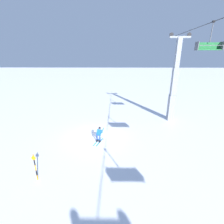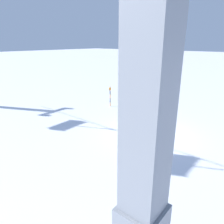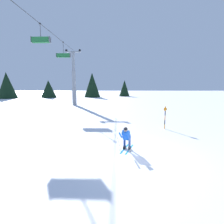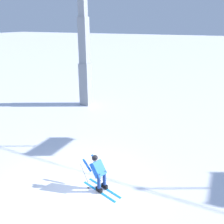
{
  "view_description": "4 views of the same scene",
  "coord_description": "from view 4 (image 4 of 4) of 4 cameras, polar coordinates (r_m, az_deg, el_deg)",
  "views": [
    {
      "loc": [
        14.55,
        2.05,
        7.72
      ],
      "look_at": [
        0.99,
        1.78,
        3.07
      ],
      "focal_mm": 25.08,
      "sensor_mm": 36.0,
      "label": 1
    },
    {
      "loc": [
        -6.49,
        11.95,
        6.06
      ],
      "look_at": [
        1.34,
        2.49,
        1.9
      ],
      "focal_mm": 33.6,
      "sensor_mm": 36.0,
      "label": 2
    },
    {
      "loc": [
        -9.2,
        1.05,
        3.74
      ],
      "look_at": [
        1.31,
        1.35,
        2.19
      ],
      "focal_mm": 28.71,
      "sensor_mm": 36.0,
      "label": 3
    },
    {
      "loc": [
        4.78,
        -6.51,
        6.23
      ],
      "look_at": [
        1.04,
        1.37,
        2.99
      ],
      "focal_mm": 38.75,
      "sensor_mm": 36.0,
      "label": 4
    }
  ],
  "objects": [
    {
      "name": "ground_plane",
      "position": [
        10.19,
        -9.04,
        -17.58
      ],
      "size": [
        260.0,
        260.0,
        0.0
      ],
      "primitive_type": "plane",
      "color": "white"
    },
    {
      "name": "skier_carving_main",
      "position": [
        9.7,
        -3.3,
        -13.59
      ],
      "size": [
        1.81,
        1.05,
        1.56
      ],
      "color": "#198CCC",
      "rests_on": "ground_plane"
    },
    {
      "name": "lift_tower_near",
      "position": [
        18.74,
        -6.55,
        14.48
      ],
      "size": [
        0.76,
        2.43,
        10.48
      ],
      "color": "gray",
      "rests_on": "ground_plane"
    }
  ]
}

